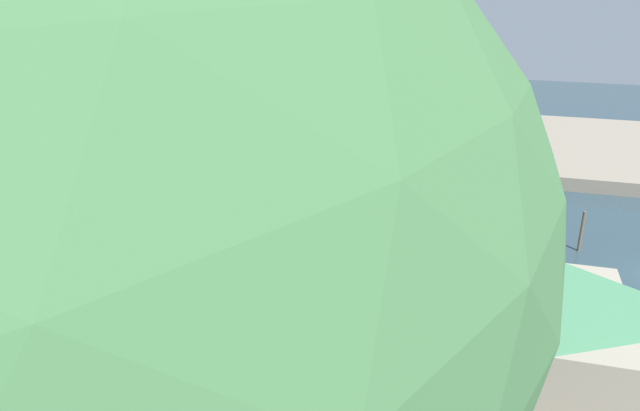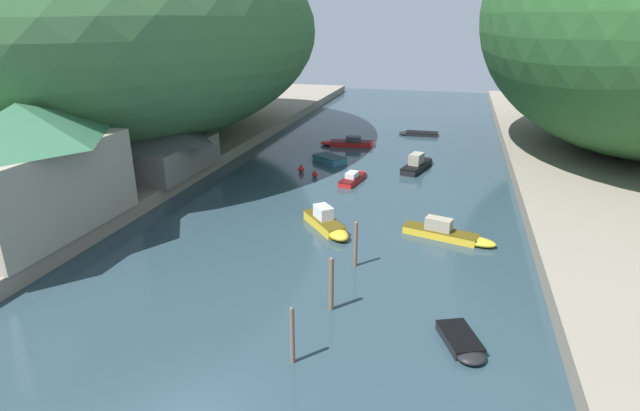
# 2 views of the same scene
# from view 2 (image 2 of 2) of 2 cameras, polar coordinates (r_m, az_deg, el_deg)

# --- Properties ---
(water_surface) EXTENTS (130.00, 130.00, 0.00)m
(water_surface) POSITION_cam_2_polar(r_m,az_deg,el_deg) (45.94, 3.75, 2.42)
(water_surface) COLOR #283D47
(water_surface) RESTS_ON ground
(left_bank) EXTENTS (22.00, 120.00, 1.16)m
(left_bank) POSITION_cam_2_polar(r_m,az_deg,el_deg) (56.23, -22.36, 4.93)
(left_bank) COLOR gray
(left_bank) RESTS_ON ground
(hillside_left) EXTENTS (38.87, 54.42, 23.42)m
(hillside_left) POSITION_cam_2_polar(r_m,az_deg,el_deg) (60.54, -20.97, 18.00)
(hillside_left) COLOR #3D6B3D
(hillside_left) RESTS_ON left_bank
(waterfront_building) EXTENTS (7.18, 12.87, 8.36)m
(waterfront_building) POSITION_cam_2_polar(r_m,az_deg,el_deg) (36.76, -30.34, 3.82)
(waterfront_building) COLOR gray
(waterfront_building) RESTS_ON left_bank
(boathouse_shed) EXTENTS (8.31, 10.73, 4.44)m
(boathouse_shed) POSITION_cam_2_polar(r_m,az_deg,el_deg) (47.97, -18.22, 6.51)
(boathouse_shed) COLOR slate
(boathouse_shed) RESTS_ON left_bank
(boat_far_upstream) EXTENTS (2.56, 3.52, 0.46)m
(boat_far_upstream) POSITION_cam_2_polar(r_m,az_deg,el_deg) (24.85, 16.02, -14.94)
(boat_far_upstream) COLOR black
(boat_far_upstream) RESTS_ON water_surface
(boat_small_dinghy) EXTENTS (4.58, 5.04, 1.61)m
(boat_small_dinghy) POSITION_cam_2_polar(r_m,az_deg,el_deg) (35.83, 0.84, -2.10)
(boat_small_dinghy) COLOR gold
(boat_small_dinghy) RESTS_ON water_surface
(boat_yellow_tender) EXTENTS (3.08, 6.62, 1.74)m
(boat_yellow_tender) POSITION_cam_2_polar(r_m,az_deg,el_deg) (51.58, 11.19, 4.71)
(boat_yellow_tender) COLOR black
(boat_yellow_tender) RESTS_ON water_surface
(boat_navy_launch) EXTENTS (4.57, 4.09, 0.69)m
(boat_navy_launch) POSITION_cam_2_polar(r_m,az_deg,el_deg) (53.33, 0.77, 5.44)
(boat_navy_launch) COLOR teal
(boat_navy_launch) RESTS_ON water_surface
(boat_red_skiff) EXTENTS (6.54, 2.54, 1.16)m
(boat_red_skiff) POSITION_cam_2_polar(r_m,az_deg,el_deg) (60.02, 3.06, 7.18)
(boat_red_skiff) COLOR red
(boat_red_skiff) RESTS_ON water_surface
(boat_far_right_bank) EXTENTS (5.09, 2.05, 0.44)m
(boat_far_right_bank) POSITION_cam_2_polar(r_m,az_deg,el_deg) (66.76, 11.05, 8.07)
(boat_far_right_bank) COLOR black
(boat_far_right_bank) RESTS_ON water_surface
(boat_white_cruiser) EXTENTS (6.50, 2.83, 1.40)m
(boat_white_cruiser) POSITION_cam_2_polar(r_m,az_deg,el_deg) (35.56, 14.49, -3.12)
(boat_white_cruiser) COLOR gold
(boat_white_cruiser) RESTS_ON water_surface
(boat_open_rowboat) EXTENTS (2.07, 5.03, 1.01)m
(boat_open_rowboat) POSITION_cam_2_polar(r_m,az_deg,el_deg) (46.89, 3.94, 3.21)
(boat_open_rowboat) COLOR red
(boat_open_rowboat) RESTS_ON water_surface
(mooring_post_nearest) EXTENTS (0.20, 0.20, 2.84)m
(mooring_post_nearest) POSITION_cam_2_polar(r_m,az_deg,el_deg) (22.46, -3.17, -14.56)
(mooring_post_nearest) COLOR brown
(mooring_post_nearest) RESTS_ON water_surface
(mooring_post_second) EXTENTS (0.26, 0.26, 3.05)m
(mooring_post_second) POSITION_cam_2_polar(r_m,az_deg,el_deg) (26.00, 1.30, -8.92)
(mooring_post_second) COLOR brown
(mooring_post_second) RESTS_ON water_surface
(mooring_post_middle) EXTENTS (0.24, 0.24, 2.96)m
(mooring_post_middle) POSITION_cam_2_polar(r_m,az_deg,el_deg) (30.45, 4.10, -4.40)
(mooring_post_middle) COLOR brown
(mooring_post_middle) RESTS_ON water_surface
(channel_buoy_near) EXTENTS (0.58, 0.58, 0.87)m
(channel_buoy_near) POSITION_cam_2_polar(r_m,az_deg,el_deg) (49.50, -2.16, 4.21)
(channel_buoy_near) COLOR red
(channel_buoy_near) RESTS_ON water_surface
(channel_buoy_far) EXTENTS (0.51, 0.51, 0.77)m
(channel_buoy_far) POSITION_cam_2_polar(r_m,az_deg,el_deg) (47.94, -0.60, 3.62)
(channel_buoy_far) COLOR red
(channel_buoy_far) RESTS_ON water_surface
(person_on_quay) EXTENTS (0.25, 0.40, 1.69)m
(person_on_quay) POSITION_cam_2_polar(r_m,az_deg,el_deg) (35.63, -31.46, -2.60)
(person_on_quay) COLOR #282D3D
(person_on_quay) RESTS_ON left_bank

